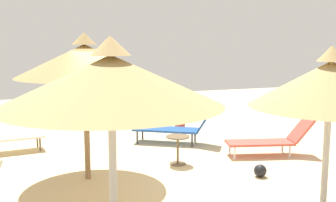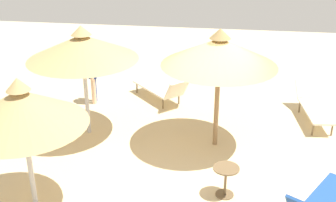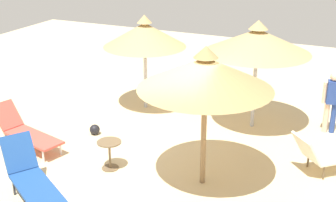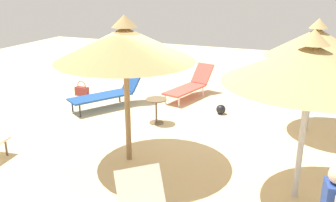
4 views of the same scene
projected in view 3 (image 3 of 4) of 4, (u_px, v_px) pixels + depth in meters
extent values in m
cube|color=beige|center=(162.00, 169.00, 10.16)|extent=(24.00, 24.00, 0.10)
cylinder|color=#B2B2B7|center=(254.00, 86.00, 11.79)|extent=(0.09, 0.09, 2.16)
cone|color=tan|center=(257.00, 41.00, 11.39)|extent=(2.58, 2.58, 0.58)
cone|color=tan|center=(259.00, 25.00, 11.25)|extent=(0.46, 0.46, 0.22)
cylinder|color=olive|center=(204.00, 130.00, 9.18)|extent=(0.11, 0.11, 2.26)
cone|color=tan|center=(205.00, 73.00, 8.77)|extent=(2.55, 2.55, 0.61)
cone|color=tan|center=(206.00, 52.00, 8.63)|extent=(0.46, 0.46, 0.22)
cylinder|color=#B2B2B7|center=(145.00, 70.00, 13.00)|extent=(0.09, 0.09, 2.18)
cone|color=tan|center=(145.00, 35.00, 12.66)|extent=(2.21, 2.21, 0.64)
cone|color=tan|center=(144.00, 19.00, 12.51)|extent=(0.40, 0.40, 0.22)
cube|color=#1E478C|center=(39.00, 191.00, 8.59)|extent=(1.41, 1.76, 0.05)
cylinder|color=#2D2D33|center=(40.00, 180.00, 9.34)|extent=(0.04, 0.04, 0.33)
cylinder|color=#2D2D33|center=(14.00, 187.00, 9.08)|extent=(0.04, 0.04, 0.33)
cube|color=#1E478C|center=(19.00, 152.00, 9.28)|extent=(0.73, 0.67, 0.65)
cube|color=#CC4C3F|center=(34.00, 137.00, 10.80)|extent=(0.92, 1.61, 0.05)
cylinder|color=silver|center=(61.00, 149.00, 10.66)|extent=(0.04, 0.04, 0.29)
cylinder|color=silver|center=(43.00, 156.00, 10.31)|extent=(0.04, 0.04, 0.29)
cylinder|color=silver|center=(26.00, 133.00, 11.41)|extent=(0.04, 0.04, 0.29)
cylinder|color=silver|center=(9.00, 140.00, 11.07)|extent=(0.04, 0.04, 0.29)
cube|color=#CC4C3F|center=(7.00, 115.00, 11.27)|extent=(0.66, 0.59, 0.56)
cylinder|color=brown|center=(308.00, 160.00, 10.12)|extent=(0.04, 0.04, 0.31)
cylinder|color=brown|center=(324.00, 172.00, 9.63)|extent=(0.04, 0.04, 0.31)
cube|color=silver|center=(306.00, 148.00, 9.63)|extent=(0.71, 0.70, 0.54)
cylinder|color=navy|center=(333.00, 118.00, 11.67)|extent=(0.13, 0.13, 0.76)
cylinder|color=beige|center=(326.00, 117.00, 11.71)|extent=(0.13, 0.13, 0.76)
cube|color=navy|center=(333.00, 92.00, 11.46)|extent=(0.26, 0.30, 0.57)
sphere|color=beige|center=(335.00, 77.00, 11.32)|extent=(0.21, 0.21, 0.21)
cylinder|color=beige|center=(325.00, 93.00, 11.51)|extent=(0.09, 0.09, 0.52)
cylinder|color=brown|center=(109.00, 142.00, 9.89)|extent=(0.51, 0.51, 0.02)
cylinder|color=brown|center=(110.00, 156.00, 10.00)|extent=(0.05, 0.05, 0.60)
cylinder|color=brown|center=(110.00, 168.00, 10.11)|extent=(0.36, 0.36, 0.02)
sphere|color=black|center=(95.00, 130.00, 11.66)|extent=(0.25, 0.25, 0.25)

